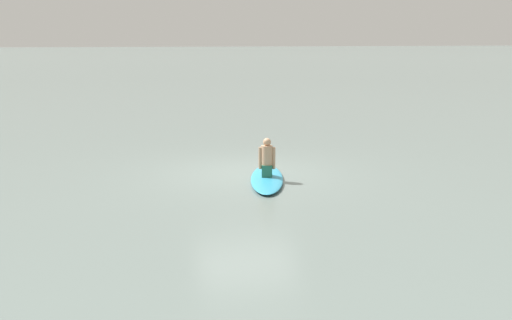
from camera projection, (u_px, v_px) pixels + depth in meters
ground_plane at (246, 173)px, 14.97m from camera, size 400.00×400.00×0.00m
surfboard at (267, 179)px, 14.15m from camera, size 3.07×1.43×0.12m
person_paddler at (267, 159)px, 14.05m from camera, size 0.35×0.40×0.91m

